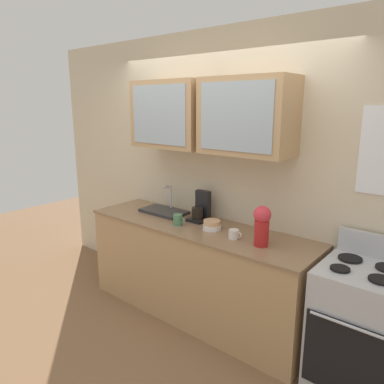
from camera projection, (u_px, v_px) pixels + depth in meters
name	position (u px, v px, depth m)	size (l,w,h in m)	color
ground_plane	(196.00, 313.00, 3.66)	(10.00, 10.00, 0.00)	brown
back_wall_unit	(218.00, 162.00, 3.55)	(4.87, 0.48, 2.72)	beige
counter	(196.00, 270.00, 3.55)	(2.33, 0.65, 0.92)	tan
stove_range	(357.00, 328.00, 2.63)	(0.57, 0.63, 1.10)	silver
sink_faucet	(164.00, 211.00, 3.84)	(0.49, 0.28, 0.28)	#2D2D30
bowl_stack	(212.00, 225.00, 3.32)	(0.17, 0.17, 0.09)	white
vase	(262.00, 224.00, 2.91)	(0.14, 0.14, 0.33)	#B21E1E
cup_near_sink	(178.00, 220.00, 3.44)	(0.13, 0.09, 0.10)	#4C7F59
cup_near_bowls	(234.00, 234.00, 3.09)	(0.12, 0.09, 0.08)	silver
coffee_maker	(201.00, 209.00, 3.58)	(0.17, 0.20, 0.29)	black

